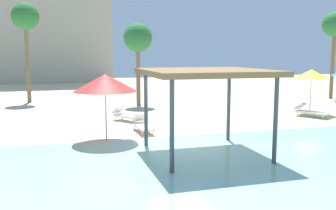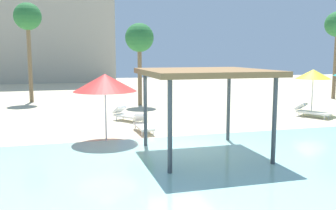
# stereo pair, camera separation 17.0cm
# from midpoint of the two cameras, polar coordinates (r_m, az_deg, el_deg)

# --- Properties ---
(ground_plane) EXTENTS (80.00, 80.00, 0.00)m
(ground_plane) POSITION_cam_midpoint_polar(r_m,az_deg,el_deg) (14.08, 1.97, -6.35)
(ground_plane) COLOR beige
(lagoon_water) EXTENTS (44.00, 13.50, 0.04)m
(lagoon_water) POSITION_cam_midpoint_polar(r_m,az_deg,el_deg) (9.44, 11.84, -13.69)
(lagoon_water) COLOR #99D1C6
(lagoon_water) RESTS_ON ground
(shade_pavilion) EXTENTS (4.05, 4.05, 2.94)m
(shade_pavilion) POSITION_cam_midpoint_polar(r_m,az_deg,el_deg) (12.53, 6.01, 4.58)
(shade_pavilion) COLOR #42474C
(shade_pavilion) RESTS_ON ground
(beach_umbrella_yellow_2) EXTENTS (1.97, 1.97, 2.57)m
(beach_umbrella_yellow_2) POSITION_cam_midpoint_polar(r_m,az_deg,el_deg) (22.85, 21.62, 4.42)
(beach_umbrella_yellow_2) COLOR silver
(beach_umbrella_yellow_2) RESTS_ON ground
(beach_umbrella_red_5) EXTENTS (2.50, 2.50, 2.68)m
(beach_umbrella_red_5) POSITION_cam_midpoint_polar(r_m,az_deg,el_deg) (14.75, -9.33, 3.40)
(beach_umbrella_red_5) COLOR silver
(beach_umbrella_red_5) RESTS_ON ground
(lounge_chair_0) EXTENTS (0.65, 1.91, 0.74)m
(lounge_chair_0) POSITION_cam_midpoint_polar(r_m,az_deg,el_deg) (16.61, -3.59, -3.00)
(lounge_chair_0) COLOR white
(lounge_chair_0) RESTS_ON ground
(lounge_chair_1) EXTENTS (1.56, 1.91, 0.74)m
(lounge_chair_1) POSITION_cam_midpoint_polar(r_m,az_deg,el_deg) (19.29, -6.05, -1.50)
(lounge_chair_1) COLOR white
(lounge_chair_1) RESTS_ON ground
(lounge_chair_2) EXTENTS (1.39, 1.96, 0.74)m
(lounge_chair_2) POSITION_cam_midpoint_polar(r_m,az_deg,el_deg) (21.83, 21.27, -0.90)
(lounge_chair_2) COLOR white
(lounge_chair_2) RESTS_ON ground
(palm_tree_0) EXTENTS (1.90, 1.90, 5.47)m
(palm_tree_0) POSITION_cam_midpoint_polar(r_m,az_deg,el_deg) (24.99, -4.21, 10.04)
(palm_tree_0) COLOR brown
(palm_tree_0) RESTS_ON ground
(palm_tree_1) EXTENTS (1.90, 1.90, 6.99)m
(palm_tree_1) POSITION_cam_midpoint_polar(r_m,az_deg,el_deg) (28.30, -20.59, 12.24)
(palm_tree_1) COLOR brown
(palm_tree_1) RESTS_ON ground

